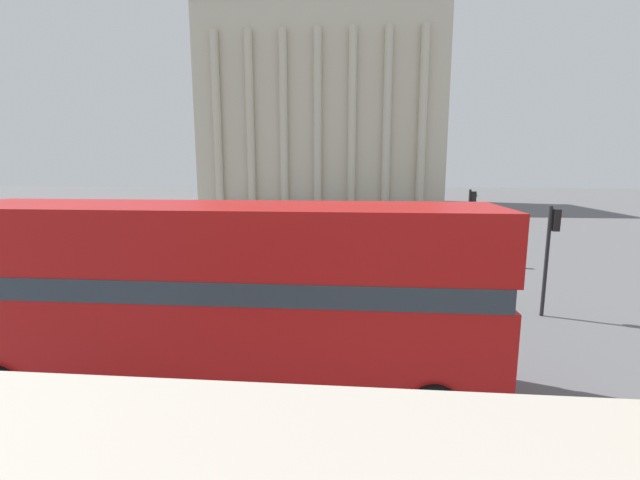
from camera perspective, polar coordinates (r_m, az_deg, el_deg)
The scene contains 7 objects.
double_decker_bus at distance 9.40m, azimuth -12.80°, elevation -6.47°, with size 11.38×2.72×4.08m.
plaza_building_left at distance 56.84m, azimuth 0.45°, elevation 16.72°, with size 29.00×16.19×23.49m.
traffic_light_near at distance 15.57m, azimuth 28.36°, elevation -0.58°, with size 0.42×0.24×3.63m.
traffic_light_mid at distance 22.58m, azimuth 19.42°, elevation 3.09°, with size 0.42×0.24×3.75m.
pedestrian_grey at distance 22.81m, azimuth 12.04°, elevation -0.42°, with size 0.32×0.32×1.59m.
pedestrian_red at distance 26.62m, azimuth -7.09°, elevation 1.25°, with size 0.32×0.32×1.65m.
pedestrian_yellow at distance 22.23m, azimuth 11.71°, elevation -0.34°, with size 0.32×0.32×1.79m.
Camera 1 is at (-0.73, -2.33, 4.86)m, focal length 24.00 mm.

